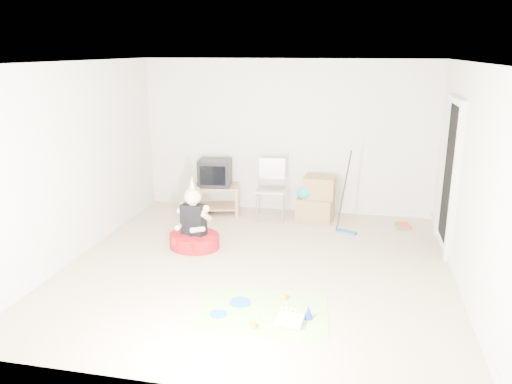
% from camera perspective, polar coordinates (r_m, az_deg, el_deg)
% --- Properties ---
extents(ground, '(5.00, 5.00, 0.00)m').
position_cam_1_polar(ground, '(6.62, 0.14, -8.50)').
color(ground, tan).
rests_on(ground, ground).
extents(doorway_recess, '(0.02, 0.90, 2.05)m').
position_cam_1_polar(doorway_recess, '(7.41, 21.29, 1.47)').
color(doorway_recess, black).
rests_on(doorway_recess, ground).
extents(tv_stand, '(0.88, 0.66, 0.49)m').
position_cam_1_polar(tv_stand, '(8.64, -4.65, -0.56)').
color(tv_stand, '#906541').
rests_on(tv_stand, ground).
extents(crt_tv, '(0.57, 0.49, 0.46)m').
position_cam_1_polar(crt_tv, '(8.53, -4.71, 2.21)').
color(crt_tv, black).
rests_on(crt_tv, tv_stand).
extents(folding_chair, '(0.51, 0.49, 1.04)m').
position_cam_1_polar(folding_chair, '(8.25, 1.71, 0.25)').
color(folding_chair, '#9B9BA0').
rests_on(folding_chair, ground).
extents(cardboard_boxes, '(0.63, 0.50, 0.73)m').
position_cam_1_polar(cardboard_boxes, '(8.33, 6.91, -0.81)').
color(cardboard_boxes, '#977449').
rests_on(cardboard_boxes, ground).
extents(floor_mop, '(0.33, 0.39, 1.24)m').
position_cam_1_polar(floor_mop, '(7.80, 10.42, -2.86)').
color(floor_mop, '#2361B2').
rests_on(floor_mop, ground).
extents(book_pile, '(0.25, 0.29, 0.06)m').
position_cam_1_polar(book_pile, '(8.33, 16.49, -3.72)').
color(book_pile, '#28794A').
rests_on(book_pile, ground).
extents(seated_woman, '(0.86, 0.86, 1.06)m').
position_cam_1_polar(seated_woman, '(7.19, -7.10, -4.59)').
color(seated_woman, '#AB0F13').
rests_on(seated_woman, ground).
extents(party_mat, '(1.49, 1.14, 0.01)m').
position_cam_1_polar(party_mat, '(5.58, 0.86, -13.44)').
color(party_mat, '#EB317B').
rests_on(party_mat, ground).
extents(birthday_cake, '(0.28, 0.23, 0.14)m').
position_cam_1_polar(birthday_cake, '(5.34, 3.87, -14.49)').
color(birthday_cake, white).
rests_on(birthday_cake, party_mat).
extents(blue_plate_near, '(0.26, 0.26, 0.01)m').
position_cam_1_polar(blue_plate_near, '(5.73, -1.83, -12.50)').
color(blue_plate_near, blue).
rests_on(blue_plate_near, party_mat).
extents(blue_plate_far, '(0.24, 0.24, 0.01)m').
position_cam_1_polar(blue_plate_far, '(5.52, -4.31, -13.75)').
color(blue_plate_far, blue).
rests_on(blue_plate_far, party_mat).
extents(orange_cup_near, '(0.08, 0.08, 0.08)m').
position_cam_1_polar(orange_cup_near, '(5.78, 3.18, -11.87)').
color(orange_cup_near, orange).
rests_on(orange_cup_near, party_mat).
extents(orange_cup_far, '(0.09, 0.09, 0.09)m').
position_cam_1_polar(orange_cup_far, '(5.25, -0.32, -14.91)').
color(orange_cup_far, orange).
rests_on(orange_cup_far, party_mat).
extents(blue_party_hat, '(0.13, 0.13, 0.15)m').
position_cam_1_polar(blue_party_hat, '(5.43, 6.01, -13.48)').
color(blue_party_hat, '#1C38C6').
rests_on(blue_party_hat, party_mat).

